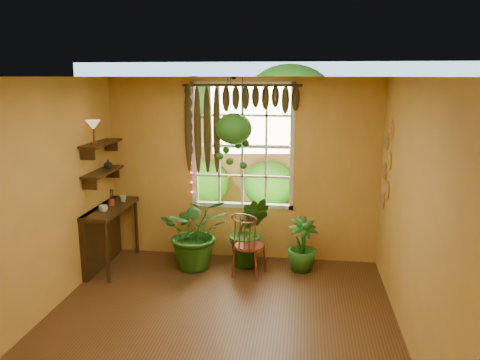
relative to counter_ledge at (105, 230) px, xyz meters
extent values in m
plane|color=#563318|center=(1.91, -1.60, -0.55)|extent=(4.50, 4.50, 0.00)
plane|color=silver|center=(1.91, -1.60, 2.15)|extent=(4.50, 4.50, 0.00)
plane|color=#E5A24E|center=(1.91, 0.65, 0.80)|extent=(4.00, 0.00, 4.00)
plane|color=#E5A24E|center=(-0.09, -1.60, 0.80)|extent=(0.00, 4.50, 4.50)
plane|color=#E5A24E|center=(3.91, -1.60, 0.80)|extent=(0.00, 4.50, 4.50)
cube|color=white|center=(1.91, 0.68, 1.15)|extent=(1.52, 0.10, 1.86)
cube|color=white|center=(1.91, 0.71, 1.15)|extent=(1.38, 0.01, 1.78)
cylinder|color=#38240F|center=(1.91, 0.57, 2.03)|extent=(1.70, 0.04, 0.04)
cube|color=#38240F|center=(0.11, 0.00, 0.32)|extent=(0.40, 1.20, 0.06)
cube|color=#38240F|center=(-0.05, 0.00, -0.10)|extent=(0.08, 1.18, 0.90)
cylinder|color=#38240F|center=(0.27, -0.55, -0.12)|extent=(0.05, 0.05, 0.86)
cylinder|color=#38240F|center=(0.27, 0.55, -0.12)|extent=(0.05, 0.05, 0.86)
cube|color=#38240F|center=(0.03, 0.00, 0.85)|extent=(0.25, 0.90, 0.04)
cube|color=#38240F|center=(0.03, 0.00, 1.25)|extent=(0.25, 0.90, 0.04)
cube|color=#225117|center=(1.91, 5.65, -0.57)|extent=(14.00, 10.00, 0.04)
cube|color=#9C7449|center=(1.91, 3.85, 0.35)|extent=(12.00, 0.10, 1.80)
plane|color=#8DC2EC|center=(1.91, 7.45, 1.00)|extent=(12.00, 0.00, 12.00)
cylinder|color=maroon|center=(2.10, -0.03, -0.13)|extent=(0.49, 0.49, 0.04)
torus|color=maroon|center=(2.05, -0.19, 0.32)|extent=(0.37, 0.13, 0.38)
imported|color=#195115|center=(1.32, 0.13, -0.02)|extent=(1.12, 1.02, 1.07)
imported|color=#195115|center=(2.06, 0.29, -0.03)|extent=(0.62, 0.52, 1.04)
imported|color=#195115|center=(2.82, 0.23, -0.17)|extent=(0.55, 0.55, 0.76)
ellipsoid|color=black|center=(1.83, 0.34, 1.36)|extent=(0.30, 0.30, 0.18)
ellipsoid|color=#195115|center=(1.83, 0.34, 1.44)|extent=(0.51, 0.51, 0.43)
imported|color=silver|center=(0.13, -0.28, 0.40)|extent=(0.14, 0.14, 0.10)
imported|color=beige|center=(0.19, 0.28, 0.39)|extent=(0.11, 0.11, 0.09)
cylinder|color=#96442B|center=(0.11, 0.05, 0.40)|extent=(0.08, 0.08, 0.10)
imported|color=#B2AD99|center=(0.04, 0.17, 0.93)|extent=(0.13, 0.13, 0.13)
cylinder|color=brown|center=(0.05, -0.24, 1.28)|extent=(0.11, 0.11, 0.03)
cylinder|color=brown|center=(0.05, -0.24, 1.38)|extent=(0.03, 0.03, 0.19)
cone|color=slate|center=(0.05, -0.24, 1.53)|extent=(0.19, 0.19, 0.13)
camera|label=1|loc=(2.81, -6.07, 2.15)|focal=35.00mm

